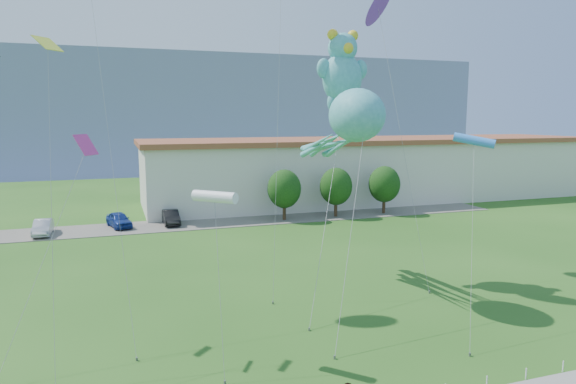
{
  "coord_description": "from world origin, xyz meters",
  "views": [
    {
      "loc": [
        -6.95,
        -17.2,
        10.9
      ],
      "look_at": [
        1.6,
        8.0,
        7.03
      ],
      "focal_mm": 32.0,
      "sensor_mm": 36.0,
      "label": 1
    }
  ],
  "objects": [
    {
      "name": "octopus_kite",
      "position": [
        6.51,
        11.16,
        10.37
      ],
      "size": [
        5.98,
        13.72,
        12.59
      ],
      "color": "teal",
      "rests_on": "ground"
    },
    {
      "name": "parked_car_black",
      "position": [
        -1.75,
        35.51,
        0.78
      ],
      "size": [
        1.56,
        4.39,
        1.44
      ],
      "primitive_type": "imported",
      "rotation": [
        0.0,
        0.0,
        0.01
      ],
      "color": "black",
      "rests_on": "parking_strip"
    },
    {
      "name": "warehouse",
      "position": [
        26.0,
        44.0,
        4.12
      ],
      "size": [
        61.0,
        15.0,
        8.2
      ],
      "color": "beige",
      "rests_on": "ground"
    },
    {
      "name": "hill_ridge",
      "position": [
        0.0,
        120.0,
        12.5
      ],
      "size": [
        160.0,
        50.0,
        25.0
      ],
      "primitive_type": "cube",
      "color": "slate",
      "rests_on": "ground"
    },
    {
      "name": "small_kite_white",
      "position": [
        -2.85,
        4.96,
        7.39
      ],
      "size": [
        0.52,
        3.79,
        7.88
      ],
      "color": "white",
      "rests_on": "ground"
    },
    {
      "name": "tree_near",
      "position": [
        10.0,
        34.0,
        3.39
      ],
      "size": [
        3.6,
        3.6,
        5.47
      ],
      "color": "#3F2B19",
      "rests_on": "ground"
    },
    {
      "name": "small_kite_yellow",
      "position": [
        -9.66,
        9.07,
        12.49
      ],
      "size": [
        1.29,
        6.67,
        14.76
      ],
      "color": "#C2D131",
      "rests_on": "ground"
    },
    {
      "name": "small_kite_purple",
      "position": [
        11.59,
        16.96,
        18.37
      ],
      "size": [
        1.8,
        8.75,
        19.55
      ],
      "color": "purple",
      "rests_on": "ground"
    },
    {
      "name": "parked_car_blue",
      "position": [
        -6.81,
        35.76,
        0.8
      ],
      "size": [
        2.81,
        4.64,
        1.48
      ],
      "primitive_type": "imported",
      "rotation": [
        0.0,
        0.0,
        0.26
      ],
      "color": "navy",
      "rests_on": "parking_strip"
    },
    {
      "name": "parked_car_silver",
      "position": [
        -13.58,
        34.46,
        0.77
      ],
      "size": [
        1.54,
        4.3,
        1.41
      ],
      "primitive_type": "imported",
      "rotation": [
        0.0,
        0.0,
        -0.01
      ],
      "color": "#AFAEB5",
      "rests_on": "parking_strip"
    },
    {
      "name": "parking_strip",
      "position": [
        0.0,
        35.0,
        0.03
      ],
      "size": [
        70.0,
        6.0,
        0.06
      ],
      "primitive_type": "cube",
      "color": "#59544C",
      "rests_on": "ground"
    },
    {
      "name": "tree_mid",
      "position": [
        16.0,
        34.0,
        3.39
      ],
      "size": [
        3.6,
        3.6,
        5.47
      ],
      "color": "#3F2B19",
      "rests_on": "ground"
    },
    {
      "name": "teddy_bear_kite",
      "position": [
        7.76,
        14.84,
        13.93
      ],
      "size": [
        7.47,
        9.8,
        16.67
      ],
      "color": "teal",
      "rests_on": "ground"
    },
    {
      "name": "tree_far",
      "position": [
        22.0,
        34.0,
        3.39
      ],
      "size": [
        3.6,
        3.6,
        5.47
      ],
      "color": "#3F2B19",
      "rests_on": "ground"
    },
    {
      "name": "small_kite_cyan",
      "position": [
        11.94,
        6.43,
        9.56
      ],
      "size": [
        4.12,
        6.43,
        10.08
      ],
      "color": "#3386E9",
      "rests_on": "ground"
    },
    {
      "name": "small_kite_pink",
      "position": [
        -8.59,
        7.37,
        8.58
      ],
      "size": [
        4.49,
        7.14,
        10.1
      ],
      "color": "#DD3185",
      "rests_on": "ground"
    }
  ]
}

